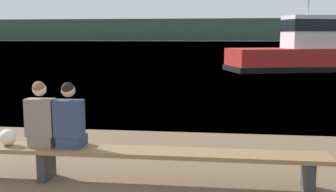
# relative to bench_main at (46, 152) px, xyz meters

# --- Properties ---
(water_surface) EXTENTS (240.00, 240.00, 0.00)m
(water_surface) POSITION_rel_bench_main_xyz_m (0.82, 123.30, -0.41)
(water_surface) COLOR #426B8E
(water_surface) RESTS_ON ground
(far_shoreline) EXTENTS (600.00, 12.00, 9.72)m
(far_shoreline) POSITION_rel_bench_main_xyz_m (0.82, 190.76, 4.45)
(far_shoreline) COLOR #2D3D2D
(far_shoreline) RESTS_ON ground
(bench_main) EXTENTS (8.08, 0.50, 0.49)m
(bench_main) POSITION_rel_bench_main_xyz_m (0.00, 0.00, 0.00)
(bench_main) COLOR brown
(bench_main) RESTS_ON ground
(person_left) EXTENTS (0.41, 0.40, 0.97)m
(person_left) POSITION_rel_bench_main_xyz_m (-0.05, 0.00, 0.50)
(person_left) COLOR #70665B
(person_left) RESTS_ON bench_main
(person_right) EXTENTS (0.41, 0.40, 0.96)m
(person_right) POSITION_rel_bench_main_xyz_m (0.38, 0.00, 0.49)
(person_right) COLOR navy
(person_right) RESTS_ON bench_main
(shopping_bag) EXTENTS (0.25, 0.22, 0.24)m
(shopping_bag) POSITION_rel_bench_main_xyz_m (-0.58, -0.00, 0.20)
(shopping_bag) COLOR beige
(shopping_bag) RESTS_ON bench_main
(tugboat_red) EXTENTS (9.81, 5.94, 5.88)m
(tugboat_red) POSITION_rel_bench_main_xyz_m (7.55, 20.82, 0.63)
(tugboat_red) COLOR red
(tugboat_red) RESTS_ON water_surface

